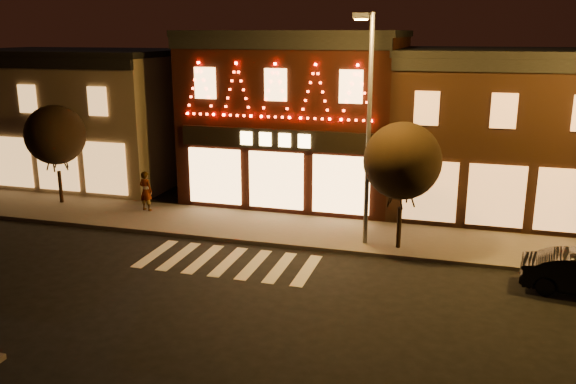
% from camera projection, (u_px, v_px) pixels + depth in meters
% --- Properties ---
extents(ground, '(120.00, 120.00, 0.00)m').
position_uv_depth(ground, '(180.00, 308.00, 18.52)').
color(ground, black).
rests_on(ground, ground).
extents(sidewalk_far, '(44.00, 4.00, 0.15)m').
position_uv_depth(sidewalk_far, '(308.00, 231.00, 25.38)').
color(sidewalk_far, '#47423D').
rests_on(sidewalk_far, ground).
extents(building_left, '(12.20, 8.28, 7.30)m').
position_uv_depth(building_left, '(79.00, 115.00, 34.08)').
color(building_left, '#796D56').
rests_on(building_left, ground).
extents(building_pulp, '(10.20, 8.34, 8.30)m').
position_uv_depth(building_pulp, '(300.00, 115.00, 30.41)').
color(building_pulp, black).
rests_on(building_pulp, ground).
extents(building_right_a, '(9.20, 8.28, 7.50)m').
position_uv_depth(building_right_a, '(496.00, 131.00, 27.96)').
color(building_right_a, black).
rests_on(building_right_a, ground).
extents(streetlamp_mid, '(0.57, 2.01, 8.77)m').
position_uv_depth(streetlamp_mid, '(368.00, 114.00, 22.24)').
color(streetlamp_mid, '#59595E').
rests_on(streetlamp_mid, sidewalk_far).
extents(tree_left, '(2.84, 2.84, 4.76)m').
position_uv_depth(tree_left, '(55.00, 135.00, 28.65)').
color(tree_left, black).
rests_on(tree_left, sidewalk_far).
extents(tree_right, '(2.92, 2.92, 4.89)m').
position_uv_depth(tree_right, '(402.00, 161.00, 22.43)').
color(tree_right, black).
rests_on(tree_right, sidewalk_far).
extents(pedestrian, '(0.76, 0.58, 1.86)m').
position_uv_depth(pedestrian, '(146.00, 191.00, 27.91)').
color(pedestrian, gray).
rests_on(pedestrian, sidewalk_far).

